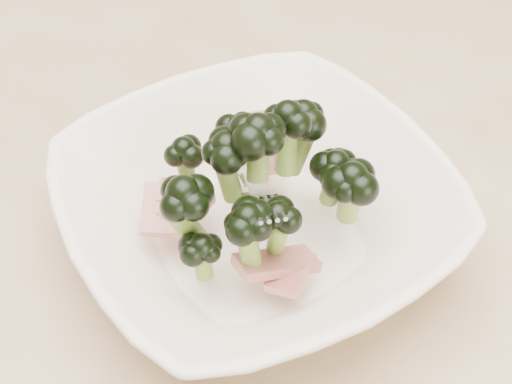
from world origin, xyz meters
TOP-DOWN VIEW (x-y plane):
  - dining_table at (0.00, 0.00)m, footprint 1.20×0.80m
  - broccoli_dish at (0.10, -0.02)m, footprint 0.34×0.34m

SIDE VIEW (x-z plane):
  - dining_table at x=0.00m, z-range 0.28..1.03m
  - broccoli_dish at x=0.10m, z-range 0.72..0.85m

